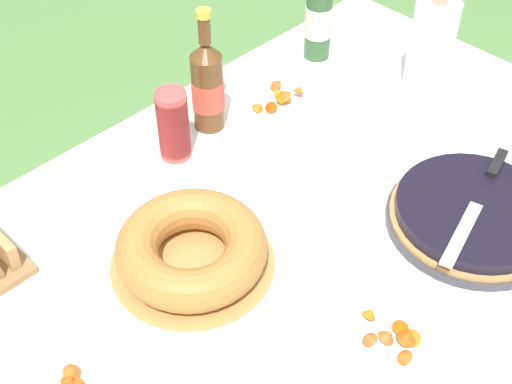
{
  "coord_description": "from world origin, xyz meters",
  "views": [
    {
      "loc": [
        -0.73,
        -0.62,
        1.83
      ],
      "look_at": [
        0.02,
        0.13,
        0.81
      ],
      "focal_mm": 50.0,
      "sensor_mm": 36.0,
      "label": 1
    }
  ],
  "objects_px": {
    "serving_knife": "(481,195)",
    "cider_bottle_amber": "(208,85)",
    "paper_towel_roll": "(431,48)",
    "cup_stack": "(173,125)",
    "berry_tart": "(473,215)",
    "snack_plate_near": "(284,103)",
    "cider_bottle_green": "(319,12)",
    "bundt_cake": "(192,249)",
    "snack_plate_far": "(395,338)"
  },
  "relations": [
    {
      "from": "berry_tart",
      "to": "cider_bottle_amber",
      "type": "height_order",
      "value": "cider_bottle_amber"
    },
    {
      "from": "berry_tart",
      "to": "snack_plate_far",
      "type": "distance_m",
      "value": 0.35
    },
    {
      "from": "serving_knife",
      "to": "snack_plate_far",
      "type": "height_order",
      "value": "serving_knife"
    },
    {
      "from": "cup_stack",
      "to": "cider_bottle_green",
      "type": "relative_size",
      "value": 0.51
    },
    {
      "from": "cider_bottle_green",
      "to": "berry_tart",
      "type": "bearing_deg",
      "value": -110.8
    },
    {
      "from": "cider_bottle_amber",
      "to": "paper_towel_roll",
      "type": "distance_m",
      "value": 0.56
    },
    {
      "from": "serving_knife",
      "to": "paper_towel_roll",
      "type": "height_order",
      "value": "paper_towel_roll"
    },
    {
      "from": "snack_plate_near",
      "to": "paper_towel_roll",
      "type": "relative_size",
      "value": 0.93
    },
    {
      "from": "berry_tart",
      "to": "cider_bottle_green",
      "type": "xyz_separation_m",
      "value": [
        0.25,
        0.65,
        0.1
      ]
    },
    {
      "from": "berry_tart",
      "to": "cup_stack",
      "type": "height_order",
      "value": "cup_stack"
    },
    {
      "from": "serving_knife",
      "to": "snack_plate_near",
      "type": "xyz_separation_m",
      "value": [
        -0.01,
        0.55,
        -0.05
      ]
    },
    {
      "from": "cider_bottle_amber",
      "to": "paper_towel_roll",
      "type": "bearing_deg",
      "value": -29.84
    },
    {
      "from": "cup_stack",
      "to": "cider_bottle_green",
      "type": "bearing_deg",
      "value": 4.93
    },
    {
      "from": "cup_stack",
      "to": "snack_plate_far",
      "type": "height_order",
      "value": "cup_stack"
    },
    {
      "from": "serving_knife",
      "to": "cup_stack",
      "type": "distance_m",
      "value": 0.68
    },
    {
      "from": "cider_bottle_green",
      "to": "bundt_cake",
      "type": "bearing_deg",
      "value": -156.09
    },
    {
      "from": "cider_bottle_amber",
      "to": "paper_towel_roll",
      "type": "xyz_separation_m",
      "value": [
        0.49,
        -0.28,
        0.01
      ]
    },
    {
      "from": "paper_towel_roll",
      "to": "cup_stack",
      "type": "bearing_deg",
      "value": 157.73
    },
    {
      "from": "serving_knife",
      "to": "cider_bottle_green",
      "type": "relative_size",
      "value": 1.08
    },
    {
      "from": "berry_tart",
      "to": "cider_bottle_amber",
      "type": "xyz_separation_m",
      "value": [
        -0.16,
        0.64,
        0.09
      ]
    },
    {
      "from": "berry_tart",
      "to": "snack_plate_far",
      "type": "height_order",
      "value": "berry_tart"
    },
    {
      "from": "cup_stack",
      "to": "cider_bottle_green",
      "type": "distance_m",
      "value": 0.55
    },
    {
      "from": "paper_towel_roll",
      "to": "snack_plate_far",
      "type": "bearing_deg",
      "value": -148.01
    },
    {
      "from": "bundt_cake",
      "to": "cup_stack",
      "type": "xyz_separation_m",
      "value": [
        0.19,
        0.28,
        0.04
      ]
    },
    {
      "from": "bundt_cake",
      "to": "snack_plate_near",
      "type": "height_order",
      "value": "bundt_cake"
    },
    {
      "from": "serving_knife",
      "to": "cider_bottle_amber",
      "type": "bearing_deg",
      "value": -88.03
    },
    {
      "from": "bundt_cake",
      "to": "snack_plate_near",
      "type": "distance_m",
      "value": 0.55
    },
    {
      "from": "berry_tart",
      "to": "snack_plate_far",
      "type": "bearing_deg",
      "value": -169.37
    },
    {
      "from": "serving_knife",
      "to": "cider_bottle_green",
      "type": "height_order",
      "value": "cider_bottle_green"
    },
    {
      "from": "cider_bottle_amber",
      "to": "berry_tart",
      "type": "bearing_deg",
      "value": -75.62
    },
    {
      "from": "serving_knife",
      "to": "cider_bottle_green",
      "type": "bearing_deg",
      "value": -123.77
    },
    {
      "from": "serving_knife",
      "to": "paper_towel_roll",
      "type": "bearing_deg",
      "value": -145.51
    },
    {
      "from": "bundt_cake",
      "to": "snack_plate_far",
      "type": "bearing_deg",
      "value": -70.86
    },
    {
      "from": "cup_stack",
      "to": "cider_bottle_amber",
      "type": "xyz_separation_m",
      "value": [
        0.13,
        0.03,
        0.03
      ]
    },
    {
      "from": "bundt_cake",
      "to": "snack_plate_near",
      "type": "xyz_separation_m",
      "value": [
        0.5,
        0.23,
        -0.03
      ]
    },
    {
      "from": "bundt_cake",
      "to": "berry_tart",
      "type": "bearing_deg",
      "value": -34.27
    },
    {
      "from": "bundt_cake",
      "to": "cider_bottle_green",
      "type": "relative_size",
      "value": 0.96
    },
    {
      "from": "snack_plate_far",
      "to": "paper_towel_roll",
      "type": "bearing_deg",
      "value": 31.99
    },
    {
      "from": "serving_knife",
      "to": "bundt_cake",
      "type": "height_order",
      "value": "bundt_cake"
    },
    {
      "from": "cider_bottle_green",
      "to": "snack_plate_far",
      "type": "relative_size",
      "value": 1.66
    },
    {
      "from": "berry_tart",
      "to": "snack_plate_far",
      "type": "xyz_separation_m",
      "value": [
        -0.35,
        -0.07,
        -0.02
      ]
    },
    {
      "from": "cider_bottle_green",
      "to": "cider_bottle_amber",
      "type": "xyz_separation_m",
      "value": [
        -0.41,
        -0.02,
        -0.02
      ]
    },
    {
      "from": "bundt_cake",
      "to": "snack_plate_far",
      "type": "xyz_separation_m",
      "value": [
        0.14,
        -0.4,
        -0.03
      ]
    },
    {
      "from": "berry_tart",
      "to": "paper_towel_roll",
      "type": "height_order",
      "value": "paper_towel_roll"
    },
    {
      "from": "snack_plate_far",
      "to": "cider_bottle_green",
      "type": "bearing_deg",
      "value": 50.39
    },
    {
      "from": "serving_knife",
      "to": "berry_tart",
      "type": "bearing_deg",
      "value": 0.0
    },
    {
      "from": "cider_bottle_green",
      "to": "snack_plate_far",
      "type": "xyz_separation_m",
      "value": [
        -0.6,
        -0.72,
        -0.12
      ]
    },
    {
      "from": "cider_bottle_amber",
      "to": "paper_towel_roll",
      "type": "height_order",
      "value": "cider_bottle_amber"
    },
    {
      "from": "serving_knife",
      "to": "cider_bottle_green",
      "type": "distance_m",
      "value": 0.69
    },
    {
      "from": "cup_stack",
      "to": "paper_towel_roll",
      "type": "bearing_deg",
      "value": -22.27
    }
  ]
}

